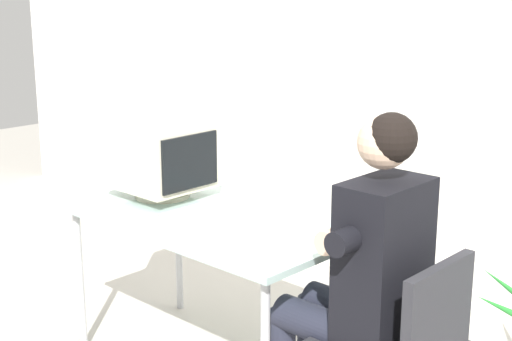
# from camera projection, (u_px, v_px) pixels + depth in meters

# --- Properties ---
(wall_back) EXTENTS (8.00, 0.10, 3.00)m
(wall_back) POSITION_uv_depth(u_px,v_px,m) (444.00, 28.00, 3.90)
(wall_back) COLOR silver
(wall_back) RESTS_ON ground_plane
(desk) EXTENTS (1.32, 0.74, 0.73)m
(desk) POSITION_uv_depth(u_px,v_px,m) (213.00, 227.00, 3.31)
(desk) COLOR #B7B7BC
(desk) RESTS_ON ground_plane
(crt_monitor) EXTENTS (0.41, 0.39, 0.36)m
(crt_monitor) POSITION_uv_depth(u_px,v_px,m) (162.00, 157.00, 3.53)
(crt_monitor) COLOR beige
(crt_monitor) RESTS_ON desk
(keyboard) EXTENTS (0.16, 0.42, 0.03)m
(keyboard) POSITION_uv_depth(u_px,v_px,m) (200.00, 212.00, 3.29)
(keyboard) COLOR beige
(keyboard) RESTS_ON desk
(person_seated) EXTENTS (0.70, 0.55, 1.30)m
(person_seated) POSITION_uv_depth(u_px,v_px,m) (360.00, 270.00, 2.78)
(person_seated) COLOR black
(person_seated) RESTS_ON ground_plane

